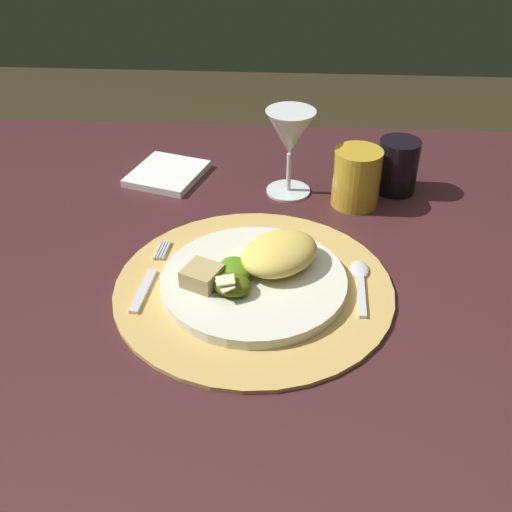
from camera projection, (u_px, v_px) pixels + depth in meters
The scene contains 12 objects.
dining_table at pixel (236, 346), 1.00m from camera, with size 1.16×0.95×0.75m.
placemat at pixel (254, 288), 0.84m from camera, with size 0.38×0.38×0.01m, color tan.
dinner_plate at pixel (254, 281), 0.83m from camera, with size 0.25×0.25×0.01m, color silver.
pasta_serving at pixel (279, 253), 0.84m from camera, with size 0.12×0.09×0.04m, color #E9C858.
salad_greens at pixel (232, 278), 0.81m from camera, with size 0.07×0.09×0.03m.
bread_piece at pixel (202, 276), 0.81m from camera, with size 0.04×0.04×0.02m, color tan.
fork at pixel (149, 279), 0.84m from camera, with size 0.03×0.16×0.00m.
spoon at pixel (360, 278), 0.85m from camera, with size 0.03×0.12×0.01m.
napkin at pixel (167, 174), 1.10m from camera, with size 0.11×0.13×0.01m, color white.
wine_glass at pixel (290, 136), 1.00m from camera, with size 0.08×0.08×0.15m.
amber_tumbler at pixel (356, 178), 1.00m from camera, with size 0.08×0.08×0.10m, color gold.
dark_tumbler at pixel (397, 166), 1.04m from camera, with size 0.07×0.07×0.09m, color black.
Camera 1 is at (0.08, -0.73, 1.27)m, focal length 43.47 mm.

